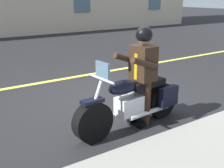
% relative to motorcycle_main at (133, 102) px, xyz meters
% --- Properties ---
extents(ground_plane, '(80.00, 80.00, 0.00)m').
position_rel_motorcycle_main_xyz_m(ground_plane, '(-0.39, -1.33, -0.45)').
color(ground_plane, black).
extents(lane_center_stripe, '(60.00, 0.16, 0.01)m').
position_rel_motorcycle_main_xyz_m(lane_center_stripe, '(-0.39, -3.33, -0.45)').
color(lane_center_stripe, '#E5DB4C').
rests_on(lane_center_stripe, ground_plane).
extents(motorcycle_main, '(2.22, 0.70, 1.26)m').
position_rel_motorcycle_main_xyz_m(motorcycle_main, '(0.00, 0.00, 0.00)').
color(motorcycle_main, black).
rests_on(motorcycle_main, ground_plane).
extents(rider_main, '(0.65, 0.58, 1.74)m').
position_rel_motorcycle_main_xyz_m(rider_main, '(-0.19, -0.02, 0.58)').
color(rider_main, black).
rests_on(rider_main, ground_plane).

